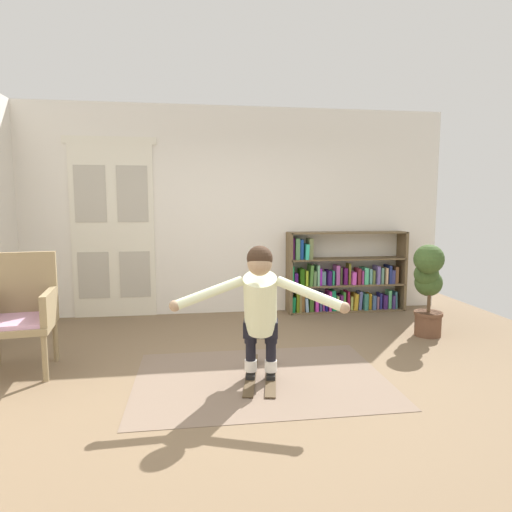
{
  "coord_description": "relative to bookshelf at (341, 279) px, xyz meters",
  "views": [
    {
      "loc": [
        -0.62,
        -3.59,
        1.56
      ],
      "look_at": [
        -0.03,
        0.59,
        1.05
      ],
      "focal_mm": 30.46,
      "sensor_mm": 36.0,
      "label": 1
    }
  ],
  "objects": [
    {
      "name": "ground_plane",
      "position": [
        -1.47,
        -2.39,
        -0.47
      ],
      "size": [
        7.2,
        7.2,
        0.0
      ],
      "primitive_type": "plane",
      "color": "brown"
    },
    {
      "name": "back_wall",
      "position": [
        -1.47,
        0.21,
        0.98
      ],
      "size": [
        6.0,
        0.1,
        2.9
      ],
      "primitive_type": "cube",
      "color": "silver",
      "rests_on": "ground"
    },
    {
      "name": "potted_plant",
      "position": [
        0.61,
        -1.3,
        0.18
      ],
      "size": [
        0.45,
        0.49,
        1.1
      ],
      "color": "brown",
      "rests_on": "ground"
    },
    {
      "name": "double_door",
      "position": [
        -3.2,
        0.15,
        0.76
      ],
      "size": [
        1.22,
        0.05,
        2.45
      ],
      "color": "silver",
      "rests_on": "ground"
    },
    {
      "name": "rug",
      "position": [
        -1.53,
        -2.3,
        -0.46
      ],
      "size": [
        2.22,
        1.56,
        0.01
      ],
      "primitive_type": "cube",
      "color": "#766252",
      "rests_on": "ground"
    },
    {
      "name": "wicker_chair",
      "position": [
        -3.71,
        -1.78,
        0.12
      ],
      "size": [
        0.67,
        0.67,
        1.1
      ],
      "color": "#8E7955",
      "rests_on": "ground"
    },
    {
      "name": "bookshelf",
      "position": [
        0.0,
        0.0,
        0.0
      ],
      "size": [
        1.74,
        0.3,
        1.16
      ],
      "color": "brown",
      "rests_on": "ground"
    },
    {
      "name": "skis_pair",
      "position": [
        -1.52,
        -2.27,
        -0.44
      ],
      "size": [
        0.42,
        0.88,
        0.07
      ],
      "color": "#4B3A25",
      "rests_on": "rug"
    },
    {
      "name": "person_skier",
      "position": [
        -1.56,
        -2.44,
        0.26
      ],
      "size": [
        1.39,
        0.76,
        1.15
      ],
      "color": "white",
      "rests_on": "skis_pair"
    }
  ]
}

